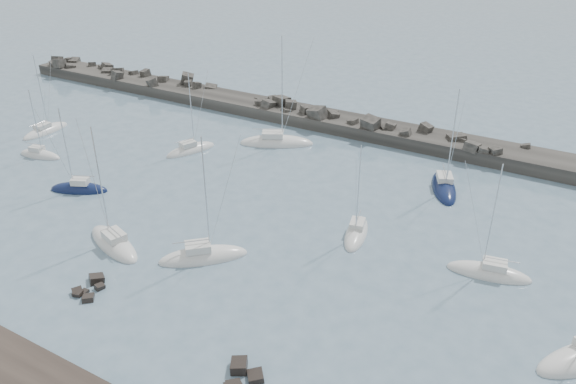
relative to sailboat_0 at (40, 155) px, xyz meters
The scene contains 14 objects.
ground 33.37m from the sailboat_0, 14.84° to the right, with size 400.00×400.00×0.00m, color slate.
rock_cluster_near 32.72m from the sailboat_0, 31.27° to the right, with size 3.05×4.00×1.62m.
rock_cluster_far 49.97m from the sailboat_0, 22.85° to the right, with size 3.87×3.82×1.44m.
breakwater 38.14m from the sailboat_0, 50.51° to the left, with size 115.00×7.44×5.34m.
sailboat_0 is the anchor object (origin of this frame).
sailboat_1 9.08m from the sailboat_0, 136.29° to the left, with size 2.50×7.85×12.35m.
sailboat_2 13.14m from the sailboat_0, 19.39° to the right, with size 7.24×4.90×11.33m.
sailboat_3 20.24m from the sailboat_0, 34.53° to the left, with size 4.92×7.76×11.87m.
sailboat_4 32.24m from the sailboat_0, 37.33° to the left, with size 10.76×7.74×16.47m.
sailboat_5 27.06m from the sailboat_0, 23.91° to the right, with size 9.02×5.33×13.73m.
sailboat_6 45.29m from the sailboat_0, ahead, with size 3.79×7.36×11.25m.
sailboat_7 34.94m from the sailboat_0, 13.74° to the right, with size 8.21×7.86×13.84m.
sailboat_8 53.27m from the sailboat_0, 19.52° to the left, with size 5.91×9.00×13.73m.
sailboat_9 58.81m from the sailboat_0, ahead, with size 7.99×3.68×12.24m.
Camera 1 is at (31.38, -34.93, 31.46)m, focal length 35.00 mm.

